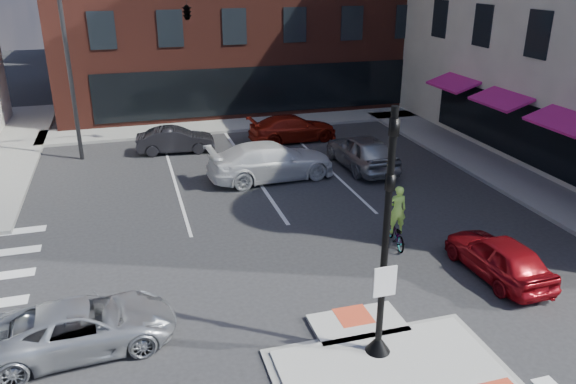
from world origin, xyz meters
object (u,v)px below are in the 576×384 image
object	(u,v)px
silver_suv	(84,326)
cyclist	(396,225)
bg_car_silver	(362,151)
bg_car_red	(293,128)
bg_car_dark	(175,140)
white_pickup	(271,161)
red_sedan	(499,256)

from	to	relation	value
silver_suv	cyclist	size ratio (longest dim) A/B	2.09
bg_car_silver	bg_car_red	distance (m)	5.37
bg_car_dark	bg_car_red	xyz separation A→B (m)	(6.21, 0.24, 0.06)
bg_car_red	white_pickup	bearing A→B (deg)	150.11
bg_car_dark	bg_car_silver	size ratio (longest dim) A/B	0.81
white_pickup	bg_car_dark	world-z (taller)	white_pickup
bg_car_red	cyclist	xyz separation A→B (m)	(-0.22, -12.54, 0.02)
red_sedan	bg_car_dark	bearing A→B (deg)	-64.13
white_pickup	bg_car_red	world-z (taller)	white_pickup
silver_suv	bg_car_silver	bearing A→B (deg)	-52.96
silver_suv	bg_car_silver	size ratio (longest dim) A/B	0.93
red_sedan	cyclist	xyz separation A→B (m)	(-2.03, 2.71, 0.06)
white_pickup	cyclist	xyz separation A→B (m)	(2.36, -7.30, -0.10)
silver_suv	bg_car_dark	size ratio (longest dim) A/B	1.15
white_pickup	bg_car_silver	bearing A→B (deg)	-92.27
cyclist	white_pickup	bearing A→B (deg)	-63.64
silver_suv	bg_car_red	size ratio (longest dim) A/B	0.93
silver_suv	red_sedan	xyz separation A→B (m)	(11.77, 0.12, 0.04)
silver_suv	cyclist	xyz separation A→B (m)	(9.73, 2.84, 0.10)
white_pickup	bg_car_silver	size ratio (longest dim) A/B	1.18
bg_car_dark	bg_car_silver	world-z (taller)	bg_car_silver
bg_car_dark	cyclist	size ratio (longest dim) A/B	1.81
red_sedan	bg_car_red	bearing A→B (deg)	-85.47
bg_car_red	cyclist	size ratio (longest dim) A/B	2.24
bg_car_dark	cyclist	bearing A→B (deg)	-149.06
silver_suv	red_sedan	bearing A→B (deg)	-93.67
silver_suv	white_pickup	bearing A→B (deg)	-40.31
bg_car_red	bg_car_dark	bearing A→B (deg)	88.51
bg_car_silver	red_sedan	bearing A→B (deg)	87.37
red_sedan	bg_car_red	size ratio (longest dim) A/B	0.81
silver_suv	bg_car_red	world-z (taller)	bg_car_red
cyclist	bg_car_red	bearing A→B (deg)	-82.51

